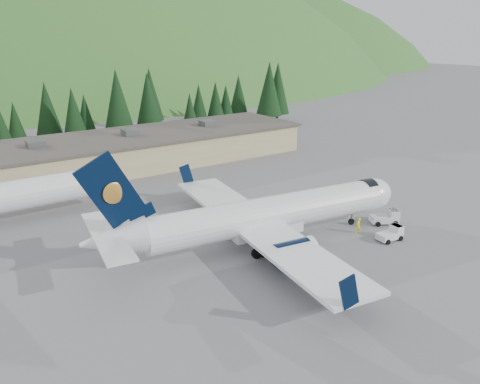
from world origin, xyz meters
name	(u,v)px	position (x,y,z in m)	size (l,w,h in m)	color
ground	(272,242)	(0.00, 0.00, 0.00)	(600.00, 600.00, 0.00)	#5A5A5F
airliner	(264,216)	(-1.04, 0.15, 3.16)	(35.78, 33.70, 11.88)	white
baggage_tug_a	(391,234)	(11.04, -6.89, 0.69)	(3.00, 1.96, 1.54)	silver
baggage_tug_b	(387,217)	(14.33, -3.65, 0.76)	(3.56, 3.01, 1.70)	silver
terminal_building	(103,154)	(-5.01, 38.00, 2.62)	(71.00, 17.00, 6.10)	tan
ramp_worker	(358,225)	(9.38, -3.65, 0.91)	(0.66, 0.44, 1.82)	#FAFB0B
tree_line	(52,109)	(-6.95, 59.67, 7.42)	(113.37, 19.19, 14.24)	black
hills	(115,226)	(53.34, 207.38, -82.80)	(614.00, 330.00, 300.00)	#306521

